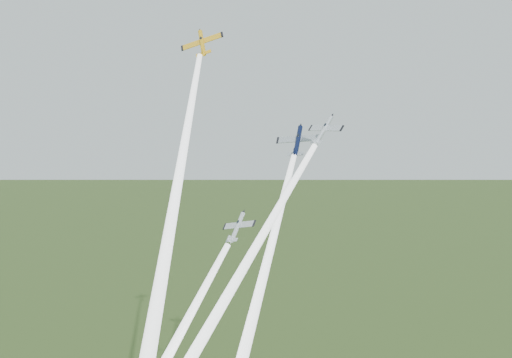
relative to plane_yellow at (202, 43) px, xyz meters
The scene contains 7 objects.
plane_yellow is the anchor object (origin of this frame).
smoke_trail_yellow 36.96m from the plane_yellow, 70.64° to the right, with size 2.40×2.40×67.52m, color white, non-canonical shape.
plane_navy 25.23m from the plane_yellow, ahead, with size 8.09×8.03×1.27m, color black, non-canonical shape.
smoke_trail_navy 52.09m from the plane_yellow, 46.17° to the right, with size 2.40×2.40×62.08m, color white, non-canonical shape.
plane_silver_right 29.31m from the plane_yellow, ahead, with size 7.10×7.04×1.11m, color silver, non-canonical shape.
smoke_trail_silver_right 53.42m from the plane_yellow, 59.74° to the right, with size 2.40×2.40×68.98m, color white, non-canonical shape.
plane_silver_low 36.74m from the plane_yellow, 45.07° to the right, with size 6.72×6.66×1.05m, color silver, non-canonical shape.
Camera 1 is at (45.19, -99.70, 102.61)m, focal length 45.00 mm.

